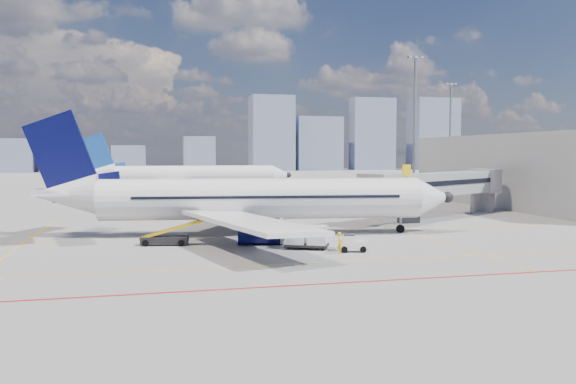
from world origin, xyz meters
name	(u,v)px	position (x,y,z in m)	size (l,w,h in m)	color
ground	(279,249)	(0.00, 0.00, 0.00)	(420.00, 420.00, 0.00)	gray
apron_markings	(283,258)	(-0.58, -3.91, 0.01)	(90.00, 35.12, 0.01)	gold
jet_bridge	(445,185)	(23.51, 16.91, 3.74)	(23.55, 15.78, 6.30)	gray
terminal_block	(520,171)	(39.95, 26.00, 5.00)	(10.00, 42.00, 10.00)	gray
floodlight_mast_ne	(415,120)	(38.00, 55.00, 13.59)	(3.20, 0.61, 25.45)	slate
floodlight_mast_far	(450,129)	(65.00, 90.00, 13.59)	(3.20, 0.61, 25.45)	slate
distant_skyline	(232,141)	(21.40, 190.00, 12.40)	(252.80, 13.66, 31.74)	slate
main_aircraft	(243,200)	(-1.55, 8.13, 3.22)	(38.70, 33.60, 11.34)	silver
second_aircraft	(187,176)	(-3.84, 61.93, 3.22)	(38.34, 33.38, 11.18)	silver
baggage_tug	(352,243)	(5.13, -2.39, 0.64)	(2.13, 1.58, 1.34)	silver
cargo_dolly	(307,236)	(2.10, -0.48, 1.01)	(3.67, 2.75, 1.84)	black
belt_loader	(166,238)	(-8.51, 3.93, 0.57)	(5.46, 2.19, 2.19)	black
ramp_worker	(340,243)	(3.96, -3.06, 0.82)	(0.59, 0.39, 1.63)	yellow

